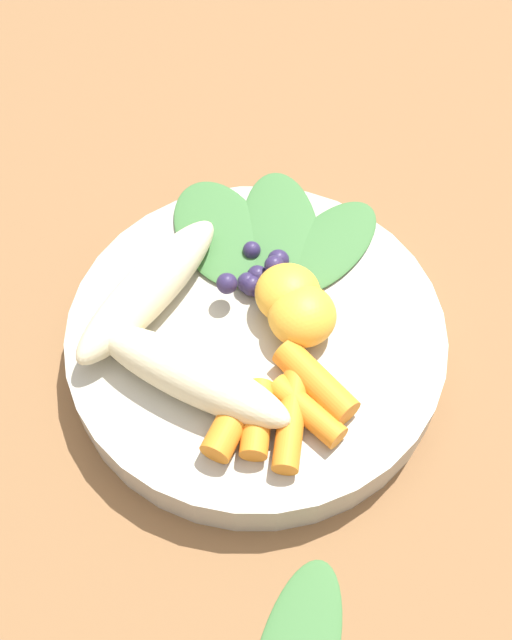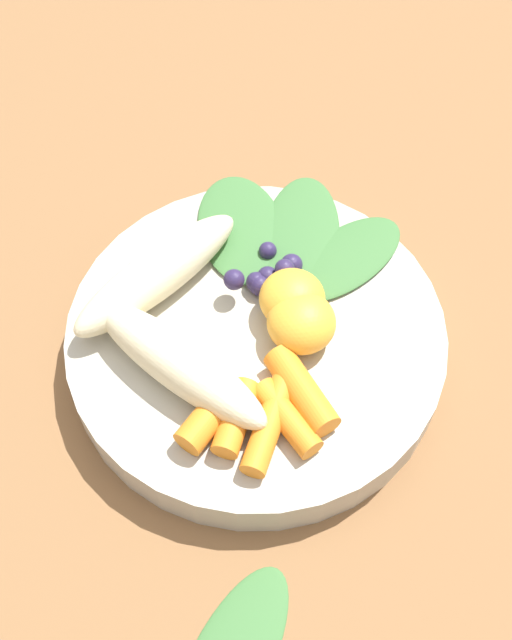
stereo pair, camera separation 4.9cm
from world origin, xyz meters
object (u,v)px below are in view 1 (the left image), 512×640
at_px(banana_peeled_left, 191,375).
at_px(orange_segment_near, 290,295).
at_px(bowl, 256,341).
at_px(banana_peeled_right, 148,289).

height_order(banana_peeled_left, orange_segment_near, same).
xyz_separation_m(bowl, orange_segment_near, (0.03, -0.00, 0.03)).
xyz_separation_m(banana_peeled_left, banana_peeled_right, (0.02, 0.07, 0.00)).
distance_m(banana_peeled_right, orange_segment_near, 0.09).
relative_size(bowl, banana_peeled_left, 1.85).
height_order(banana_peeled_right, orange_segment_near, same).
bearing_deg(banana_peeled_right, bowl, 109.33).
distance_m(bowl, banana_peeled_left, 0.07).
relative_size(banana_peeled_left, banana_peeled_right, 1.00).
distance_m(bowl, orange_segment_near, 0.04).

